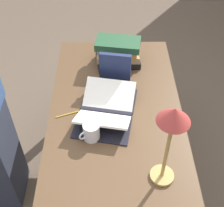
{
  "coord_description": "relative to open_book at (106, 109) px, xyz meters",
  "views": [
    {
      "loc": [
        1.26,
        -0.04,
        2.1
      ],
      "look_at": [
        -0.01,
        -0.02,
        0.83
      ],
      "focal_mm": 50.0,
      "sensor_mm": 36.0,
      "label": 1
    }
  ],
  "objects": [
    {
      "name": "reading_lamp",
      "position": [
        0.44,
        0.28,
        0.34
      ],
      "size": [
        0.14,
        0.14,
        0.48
      ],
      "color": "tan",
      "rests_on": "reading_desk"
    },
    {
      "name": "open_book",
      "position": [
        0.0,
        0.0,
        0.0
      ],
      "size": [
        0.5,
        0.4,
        0.1
      ],
      "rotation": [
        0.0,
        0.0,
        -0.19
      ],
      "color": "black",
      "rests_on": "reading_desk"
    },
    {
      "name": "pencil",
      "position": [
        0.01,
        -0.22,
        -0.03
      ],
      "size": [
        0.06,
        0.16,
        0.01
      ],
      "rotation": [
        0.0,
        0.0,
        0.35
      ],
      "color": "gold",
      "rests_on": "reading_desk"
    },
    {
      "name": "coffee_mug",
      "position": [
        0.19,
        -0.08,
        0.02
      ],
      "size": [
        0.09,
        0.11,
        0.1
      ],
      "rotation": [
        0.0,
        0.0,
        5.31
      ],
      "color": "white",
      "rests_on": "reading_desk"
    },
    {
      "name": "ground_plane",
      "position": [
        0.01,
        0.06,
        -0.78
      ],
      "size": [
        12.0,
        12.0,
        0.0
      ],
      "primitive_type": "plane",
      "color": "brown"
    },
    {
      "name": "book_standing_upright",
      "position": [
        -0.27,
        0.05,
        0.08
      ],
      "size": [
        0.06,
        0.2,
        0.23
      ],
      "rotation": [
        0.0,
        0.0,
        -0.16
      ],
      "color": "#1E284C",
      "rests_on": "reading_desk"
    },
    {
      "name": "reading_desk",
      "position": [
        0.01,
        0.06,
        -0.12
      ],
      "size": [
        1.5,
        0.79,
        0.75
      ],
      "color": "brown",
      "rests_on": "ground_plane"
    },
    {
      "name": "book_stack_tall",
      "position": [
        -0.48,
        0.08,
        0.06
      ],
      "size": [
        0.24,
        0.32,
        0.18
      ],
      "color": "black",
      "rests_on": "reading_desk"
    }
  ]
}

